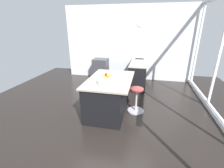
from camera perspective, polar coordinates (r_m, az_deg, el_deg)
The scene contains 10 objects.
ground_plane at distance 4.26m, azimuth -0.20°, elevation -10.48°, with size 8.09×8.09×0.00m, color black.
interior_partition_left at distance 6.76m, azimuth 5.66°, elevation 14.42°, with size 0.15×5.27×2.98m.
sink_cabinet at distance 6.57m, azimuth 9.67°, elevation 4.87°, with size 2.55×0.60×1.18m.
oven_range at distance 6.83m, azimuth -4.10°, elevation 5.53°, with size 0.60×0.61×0.87m.
kitchen_island at distance 4.17m, azimuth -1.31°, elevation -3.99°, with size 1.68×1.11×0.92m.
stool_by_window at distance 4.25m, azimuth 8.76°, elevation -6.02°, with size 0.44×0.44×0.67m.
cutting_board at distance 4.20m, azimuth -1.99°, elevation 2.99°, with size 0.36×0.24×0.02m, color tan.
apple_red at distance 4.17m, azimuth -2.11°, elevation 3.52°, with size 0.08×0.08×0.08m, color red.
apple_yellow at distance 4.10m, azimuth -1.46°, elevation 3.25°, with size 0.08×0.08×0.08m, color gold.
water_bottle at distance 3.54m, azimuth -4.53°, elevation 1.45°, with size 0.06×0.06×0.31m.
Camera 1 is at (3.57, 0.79, 2.19)m, focal length 25.13 mm.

